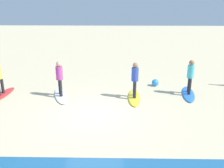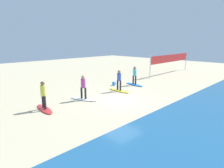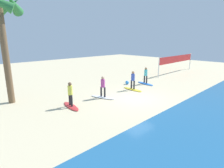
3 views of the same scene
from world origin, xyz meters
name	(u,v)px [view 3 (image 3 of 3)]	position (x,y,z in m)	size (l,w,h in m)	color
ground_plane	(135,98)	(0.00, 0.00, 0.00)	(60.00, 60.00, 0.00)	beige
surfboard_blue	(145,84)	(-4.43, -2.23, 0.04)	(2.10, 0.56, 0.09)	blue
surfer_blue	(146,74)	(-4.43, -2.23, 1.04)	(0.32, 0.46, 1.64)	#232328
surfboard_yellow	(133,89)	(-1.76, -1.73, 0.04)	(2.10, 0.56, 0.09)	yellow
surfer_yellow	(133,79)	(-1.76, -1.73, 1.04)	(0.32, 0.46, 1.64)	#232328
surfboard_white	(103,97)	(1.73, -1.86, 0.04)	(2.10, 0.56, 0.09)	white
surfer_white	(103,85)	(1.73, -1.86, 1.04)	(0.32, 0.44, 1.64)	#232328
surfboard_red	(71,106)	(4.61, -1.92, 0.04)	(2.10, 0.56, 0.09)	red
surfer_red	(70,92)	(4.61, -1.92, 1.04)	(0.32, 0.46, 1.64)	#232328
volleyball_net	(177,60)	(-12.74, -3.14, 1.79)	(9.10, 0.19, 2.50)	silver
palm_tree	(0,16)	(7.23, -5.70, 5.97)	(2.88, 3.03, 7.44)	brown
beach_ball	(127,83)	(-2.98, -3.47, 0.19)	(0.37, 0.37, 0.37)	#338CE5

